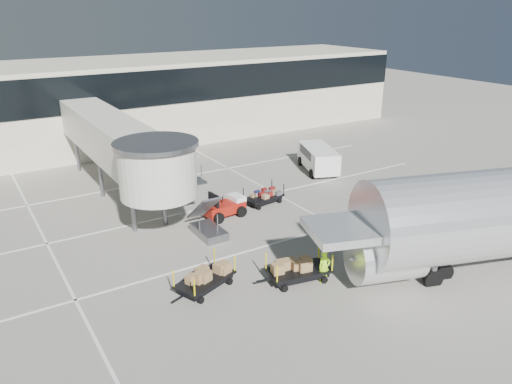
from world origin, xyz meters
The scene contains 10 objects.
ground centered at (0.00, 0.00, 0.00)m, with size 140.00×140.00×0.00m, color gray.
lane_markings centered at (-0.67, 9.33, 0.01)m, with size 40.00×30.00×0.02m.
terminal centered at (-0.35, 29.94, 4.11)m, with size 64.00×12.11×15.20m.
jet_bridge centered at (-3.97, 12.26, 4.28)m, with size 5.70×20.40×6.03m.
baggage_tug centered at (0.84, 7.08, 0.65)m, with size 2.85×1.96×1.79m.
suitcase_cart centered at (4.14, 7.57, 0.49)m, with size 3.49×1.79×1.34m.
box_cart_near centered at (-0.01, -2.16, 0.61)m, with size 3.95×2.11×1.52m.
box_cart_far centered at (-4.43, -0.38, 0.56)m, with size 3.75×2.49×1.46m.
ground_worker centered at (1.07, -2.91, 0.85)m, with size 0.62×0.41×1.71m, color #ADFF1A.
minivan centered at (12.17, 11.62, 1.20)m, with size 3.91×5.68×2.00m.
Camera 1 is at (-13.43, -19.78, 13.15)m, focal length 35.00 mm.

